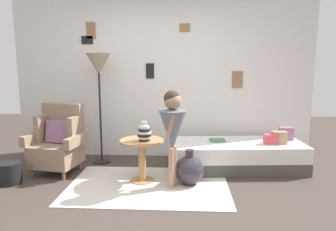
% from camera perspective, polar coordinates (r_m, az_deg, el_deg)
% --- Properties ---
extents(ground_plane, '(12.00, 12.00, 0.00)m').
position_cam_1_polar(ground_plane, '(3.50, -3.45, -16.52)').
color(ground_plane, '#423833').
extents(gallery_wall, '(4.80, 0.12, 2.60)m').
position_cam_1_polar(gallery_wall, '(5.09, -1.08, 6.92)').
color(gallery_wall, silver).
rests_on(gallery_wall, ground).
extents(rug, '(2.01, 1.35, 0.01)m').
position_cam_1_polar(rug, '(4.05, -3.60, -12.71)').
color(rug, silver).
rests_on(rug, ground).
extents(armchair, '(0.83, 0.68, 0.97)m').
position_cam_1_polar(armchair, '(4.69, -19.53, -4.53)').
color(armchair, olive).
rests_on(armchair, ground).
extents(daybed, '(1.96, 0.95, 0.40)m').
position_cam_1_polar(daybed, '(4.71, 12.52, -7.17)').
color(daybed, '#4C4742').
rests_on(daybed, ground).
extents(pillow_head, '(0.20, 0.12, 0.19)m').
position_cam_1_polar(pillow_head, '(4.99, 20.92, -3.13)').
color(pillow_head, gray).
rests_on(pillow_head, daybed).
extents(pillow_mid, '(0.21, 0.13, 0.18)m').
position_cam_1_polar(pillow_mid, '(4.72, 19.82, -3.84)').
color(pillow_mid, tan).
rests_on(pillow_mid, daybed).
extents(pillow_back, '(0.19, 0.13, 0.14)m').
position_cam_1_polar(pillow_back, '(4.67, 18.40, -4.15)').
color(pillow_back, '#D64C56').
rests_on(pillow_back, daybed).
extents(side_table, '(0.57, 0.57, 0.56)m').
position_cam_1_polar(side_table, '(4.07, -4.82, -6.66)').
color(side_table, tan).
rests_on(side_table, ground).
extents(vase_striped, '(0.18, 0.18, 0.25)m').
position_cam_1_polar(vase_striped, '(3.94, -4.38, -3.23)').
color(vase_striped, black).
rests_on(vase_striped, side_table).
extents(floor_lamp, '(0.37, 0.37, 1.69)m').
position_cam_1_polar(floor_lamp, '(4.82, -12.65, 8.37)').
color(floor_lamp, black).
rests_on(floor_lamp, ground).
extents(person_child, '(0.34, 0.34, 1.22)m').
position_cam_1_polar(person_child, '(3.76, 0.86, -1.90)').
color(person_child, '#A37A60').
rests_on(person_child, ground).
extents(book_on_daybed, '(0.23, 0.17, 0.03)m').
position_cam_1_polar(book_on_daybed, '(4.65, 9.05, -4.53)').
color(book_on_daybed, '#3D855D').
rests_on(book_on_daybed, daybed).
extents(demijohn_near, '(0.37, 0.37, 0.46)m').
position_cam_1_polar(demijohn_near, '(4.03, 3.97, -9.94)').
color(demijohn_near, '#332D38').
rests_on(demijohn_near, ground).
extents(magazine_basket, '(0.28, 0.28, 0.28)m').
position_cam_1_polar(magazine_basket, '(4.54, -27.06, -9.43)').
color(magazine_basket, black).
rests_on(magazine_basket, ground).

